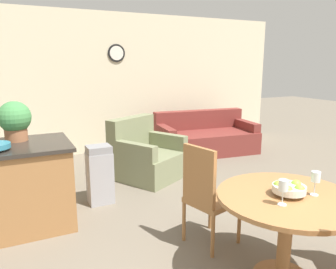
{
  "coord_description": "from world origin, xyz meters",
  "views": [
    {
      "loc": [
        -1.66,
        -0.8,
        1.75
      ],
      "look_at": [
        -0.05,
        2.5,
        0.94
      ],
      "focal_mm": 35.0,
      "sensor_mm": 36.0,
      "label": 1
    }
  ],
  "objects_px": {
    "dining_chair_far_side": "(206,193)",
    "potted_plant": "(15,120)",
    "dining_table": "(287,216)",
    "kitchen_island": "(11,187)",
    "wine_glass_left": "(283,187)",
    "fruit_bowl": "(289,188)",
    "wine_glass_right": "(316,178)",
    "couch": "(205,138)",
    "trash_bin": "(100,175)",
    "armchair": "(146,158)"
  },
  "relations": [
    {
      "from": "wine_glass_left",
      "to": "potted_plant",
      "type": "xyz_separation_m",
      "value": [
        -1.67,
        2.22,
        0.27
      ]
    },
    {
      "from": "wine_glass_left",
      "to": "wine_glass_right",
      "type": "relative_size",
      "value": 1.0
    },
    {
      "from": "couch",
      "to": "armchair",
      "type": "bearing_deg",
      "value": -146.39
    },
    {
      "from": "potted_plant",
      "to": "couch",
      "type": "bearing_deg",
      "value": 24.25
    },
    {
      "from": "potted_plant",
      "to": "couch",
      "type": "height_order",
      "value": "potted_plant"
    },
    {
      "from": "dining_chair_far_side",
      "to": "trash_bin",
      "type": "relative_size",
      "value": 1.35
    },
    {
      "from": "kitchen_island",
      "to": "fruit_bowl",
      "type": "bearing_deg",
      "value": -44.69
    },
    {
      "from": "wine_glass_left",
      "to": "potted_plant",
      "type": "relative_size",
      "value": 0.44
    },
    {
      "from": "wine_glass_right",
      "to": "armchair",
      "type": "relative_size",
      "value": 0.15
    },
    {
      "from": "dining_chair_far_side",
      "to": "trash_bin",
      "type": "distance_m",
      "value": 1.59
    },
    {
      "from": "dining_chair_far_side",
      "to": "kitchen_island",
      "type": "xyz_separation_m",
      "value": [
        -1.67,
        1.19,
        -0.08
      ]
    },
    {
      "from": "dining_table",
      "to": "potted_plant",
      "type": "distance_m",
      "value": 2.86
    },
    {
      "from": "dining_table",
      "to": "kitchen_island",
      "type": "height_order",
      "value": "kitchen_island"
    },
    {
      "from": "wine_glass_left",
      "to": "wine_glass_right",
      "type": "height_order",
      "value": "same"
    },
    {
      "from": "dining_table",
      "to": "wine_glass_right",
      "type": "distance_m",
      "value": 0.37
    },
    {
      "from": "fruit_bowl",
      "to": "wine_glass_left",
      "type": "distance_m",
      "value": 0.22
    },
    {
      "from": "potted_plant",
      "to": "dining_chair_far_side",
      "type": "bearing_deg",
      "value": -41.25
    },
    {
      "from": "potted_plant",
      "to": "trash_bin",
      "type": "distance_m",
      "value": 1.2
    },
    {
      "from": "fruit_bowl",
      "to": "trash_bin",
      "type": "height_order",
      "value": "fruit_bowl"
    },
    {
      "from": "dining_chair_far_side",
      "to": "wine_glass_right",
      "type": "height_order",
      "value": "dining_chair_far_side"
    },
    {
      "from": "kitchen_island",
      "to": "couch",
      "type": "relative_size",
      "value": 0.63
    },
    {
      "from": "kitchen_island",
      "to": "potted_plant",
      "type": "height_order",
      "value": "potted_plant"
    },
    {
      "from": "dining_chair_far_side",
      "to": "fruit_bowl",
      "type": "xyz_separation_m",
      "value": [
        0.27,
        -0.74,
        0.26
      ]
    },
    {
      "from": "dining_chair_far_side",
      "to": "wine_glass_left",
      "type": "bearing_deg",
      "value": -7.46
    },
    {
      "from": "wine_glass_left",
      "to": "kitchen_island",
      "type": "height_order",
      "value": "wine_glass_left"
    },
    {
      "from": "wine_glass_right",
      "to": "wine_glass_left",
      "type": "bearing_deg",
      "value": -175.92
    },
    {
      "from": "dining_chair_far_side",
      "to": "kitchen_island",
      "type": "distance_m",
      "value": 2.06
    },
    {
      "from": "fruit_bowl",
      "to": "couch",
      "type": "bearing_deg",
      "value": 66.83
    },
    {
      "from": "kitchen_island",
      "to": "armchair",
      "type": "bearing_deg",
      "value": 25.19
    },
    {
      "from": "fruit_bowl",
      "to": "wine_glass_right",
      "type": "height_order",
      "value": "wine_glass_right"
    },
    {
      "from": "dining_chair_far_side",
      "to": "dining_table",
      "type": "bearing_deg",
      "value": 6.02
    },
    {
      "from": "trash_bin",
      "to": "couch",
      "type": "relative_size",
      "value": 0.37
    },
    {
      "from": "fruit_bowl",
      "to": "wine_glass_left",
      "type": "bearing_deg",
      "value": -148.47
    },
    {
      "from": "dining_chair_far_side",
      "to": "armchair",
      "type": "xyz_separation_m",
      "value": [
        0.23,
        2.08,
        -0.24
      ]
    },
    {
      "from": "couch",
      "to": "wine_glass_left",
      "type": "bearing_deg",
      "value": -108.43
    },
    {
      "from": "dining_chair_far_side",
      "to": "potted_plant",
      "type": "height_order",
      "value": "potted_plant"
    },
    {
      "from": "fruit_bowl",
      "to": "wine_glass_left",
      "type": "relative_size",
      "value": 1.32
    },
    {
      "from": "potted_plant",
      "to": "armchair",
      "type": "height_order",
      "value": "potted_plant"
    },
    {
      "from": "wine_glass_left",
      "to": "armchair",
      "type": "height_order",
      "value": "wine_glass_left"
    },
    {
      "from": "trash_bin",
      "to": "armchair",
      "type": "bearing_deg",
      "value": 36.07
    },
    {
      "from": "wine_glass_left",
      "to": "fruit_bowl",
      "type": "bearing_deg",
      "value": 31.53
    },
    {
      "from": "wine_glass_left",
      "to": "trash_bin",
      "type": "xyz_separation_m",
      "value": [
        -0.77,
        2.28,
        -0.51
      ]
    },
    {
      "from": "dining_chair_far_side",
      "to": "armchair",
      "type": "distance_m",
      "value": 2.11
    },
    {
      "from": "wine_glass_left",
      "to": "couch",
      "type": "distance_m",
      "value": 4.18
    },
    {
      "from": "kitchen_island",
      "to": "trash_bin",
      "type": "distance_m",
      "value": 1.04
    },
    {
      "from": "armchair",
      "to": "potted_plant",
      "type": "bearing_deg",
      "value": 172.77
    },
    {
      "from": "fruit_bowl",
      "to": "wine_glass_left",
      "type": "xyz_separation_m",
      "value": [
        -0.17,
        -0.11,
        0.08
      ]
    },
    {
      "from": "dining_chair_far_side",
      "to": "wine_glass_right",
      "type": "relative_size",
      "value": 5.27
    },
    {
      "from": "wine_glass_left",
      "to": "armchair",
      "type": "distance_m",
      "value": 2.99
    },
    {
      "from": "kitchen_island",
      "to": "dining_chair_far_side",
      "type": "bearing_deg",
      "value": -35.41
    }
  ]
}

